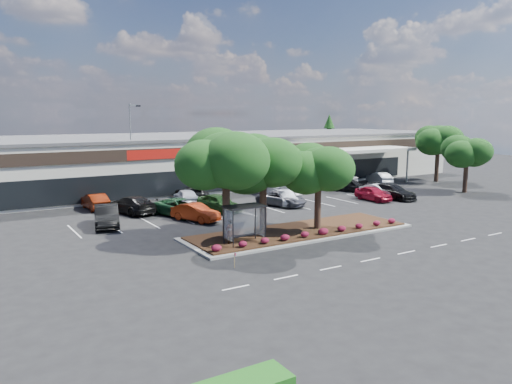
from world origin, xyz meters
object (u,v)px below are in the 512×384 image
light_pole (132,156)px  car_1 (196,212)px  survey_stake (235,258)px  car_0 (107,216)px

light_pole → car_1: (0.58, -14.78, -3.71)m
light_pole → survey_stake: bearing=-95.9°
car_0 → light_pole: bearing=77.4°
survey_stake → car_0: (-3.48, 14.91, 0.27)m
survey_stake → car_1: car_1 is taller
survey_stake → car_0: car_0 is taller
survey_stake → car_0: 15.32m
light_pole → survey_stake: light_pole is taller
car_0 → survey_stake: bearing=-63.2°
light_pole → car_0: 14.85m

